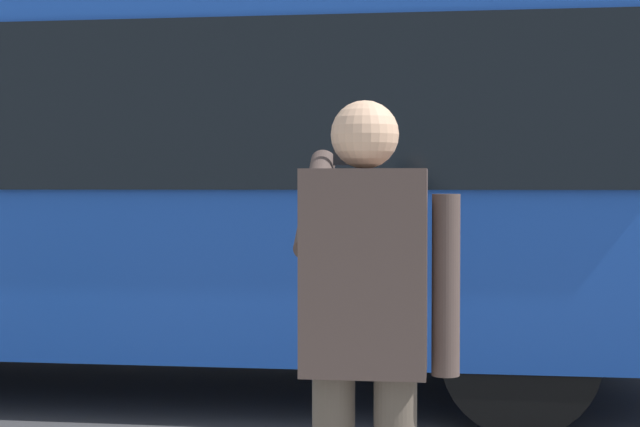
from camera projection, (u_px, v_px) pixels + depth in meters
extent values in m
plane|color=#38383A|center=(444.00, 383.00, 7.36)|extent=(60.00, 60.00, 0.00)
cube|color=#1947AD|center=(123.00, 170.00, 7.31)|extent=(9.00, 2.50, 2.60)
cube|color=black|center=(57.00, 106.00, 6.05)|extent=(7.60, 0.06, 1.10)
cylinder|color=black|center=(498.00, 309.00, 8.06)|extent=(1.00, 0.28, 1.00)
cylinder|color=black|center=(519.00, 355.00, 5.88)|extent=(1.00, 0.28, 1.00)
cube|color=#473833|center=(365.00, 271.00, 2.98)|extent=(0.40, 0.24, 0.66)
sphere|color=#D8A884|center=(365.00, 135.00, 2.96)|extent=(0.22, 0.22, 0.22)
cylinder|color=#473833|center=(446.00, 285.00, 2.94)|extent=(0.09, 0.09, 0.58)
cylinder|color=#473833|center=(316.00, 202.00, 3.15)|extent=(0.09, 0.48, 0.37)
cube|color=black|center=(343.00, 145.00, 3.27)|extent=(0.07, 0.01, 0.14)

